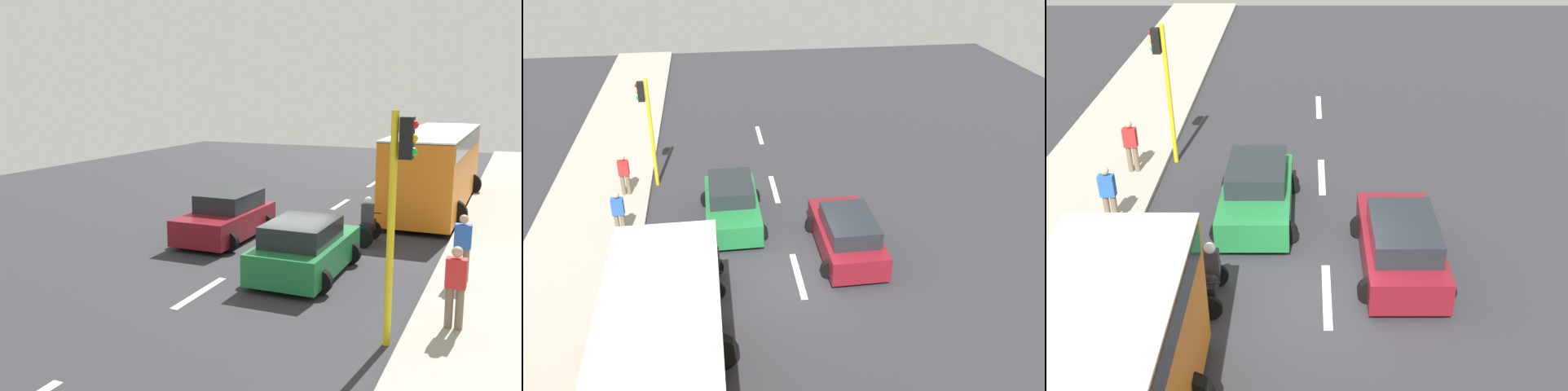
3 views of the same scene
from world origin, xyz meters
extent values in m
cube|color=#2D2D33|center=(0.00, 0.00, -0.05)|extent=(40.00, 60.00, 0.10)
cube|color=white|center=(0.00, -12.00, 0.01)|extent=(0.20, 2.40, 0.01)
cube|color=white|center=(0.00, -6.00, 0.01)|extent=(0.20, 2.40, 0.01)
cube|color=white|center=(0.00, 0.00, 0.01)|extent=(0.20, 2.40, 0.01)
cube|color=#1E7238|center=(1.84, -3.58, 0.56)|extent=(1.87, 4.09, 0.80)
cube|color=#1E2328|center=(1.84, -3.91, 1.24)|extent=(1.57, 2.29, 0.56)
cylinder|color=black|center=(1.01, -2.23, 0.32)|extent=(0.64, 0.22, 0.64)
cylinder|color=black|center=(2.66, -2.23, 0.32)|extent=(0.64, 0.22, 0.64)
cylinder|color=black|center=(1.01, -4.93, 0.32)|extent=(0.64, 0.22, 0.64)
cylinder|color=black|center=(2.66, -4.93, 0.32)|extent=(0.64, 0.22, 0.64)
cube|color=maroon|center=(-1.79, -1.15, 0.56)|extent=(1.82, 4.13, 0.80)
cube|color=#1E2328|center=(-1.79, -0.82, 1.24)|extent=(1.53, 2.31, 0.56)
cylinder|color=black|center=(-0.99, -2.51, 0.32)|extent=(0.64, 0.22, 0.64)
cylinder|color=black|center=(-2.59, -2.51, 0.32)|extent=(0.64, 0.22, 0.64)
cylinder|color=black|center=(-0.99, 0.21, 0.32)|extent=(0.64, 0.22, 0.64)
cylinder|color=black|center=(-2.59, 0.21, 0.32)|extent=(0.64, 0.22, 0.64)
cylinder|color=black|center=(2.59, 0.81, 0.30)|extent=(0.60, 0.10, 0.60)
cylinder|color=black|center=(2.59, -0.39, 0.30)|extent=(0.60, 0.10, 0.60)
cube|color=black|center=(2.59, 0.16, 0.55)|extent=(0.28, 1.10, 0.36)
sphere|color=black|center=(2.59, 0.36, 0.73)|extent=(0.32, 0.32, 0.32)
cylinder|color=black|center=(2.59, 0.71, 0.90)|extent=(0.55, 0.04, 0.04)
cube|color=#333338|center=(2.59, 0.06, 1.00)|extent=(0.36, 0.24, 0.60)
sphere|color=silver|center=(2.59, 0.11, 1.40)|extent=(0.26, 0.26, 0.26)
cylinder|color=#72604C|center=(5.61, -2.99, 0.57)|extent=(0.16, 0.16, 0.85)
cylinder|color=#72604C|center=(5.81, -2.99, 0.57)|extent=(0.16, 0.16, 0.85)
cube|color=#2659B2|center=(5.71, -2.99, 1.30)|extent=(0.40, 0.24, 0.60)
sphere|color=tan|center=(5.71, -2.99, 1.73)|extent=(0.22, 0.22, 0.22)
cylinder|color=#72604C|center=(5.77, -6.11, 0.57)|extent=(0.16, 0.16, 0.85)
cylinder|color=#72604C|center=(5.97, -6.11, 0.57)|extent=(0.16, 0.16, 0.85)
cube|color=red|center=(5.87, -6.11, 1.30)|extent=(0.40, 0.24, 0.60)
sphere|color=tan|center=(5.87, -6.11, 1.73)|extent=(0.22, 0.22, 0.22)
cylinder|color=yellow|center=(4.75, -7.09, 2.25)|extent=(0.14, 0.14, 4.50)
cube|color=black|center=(4.97, -7.09, 4.00)|extent=(0.24, 0.24, 0.76)
sphere|color=red|center=(5.09, -7.09, 4.24)|extent=(0.16, 0.16, 0.16)
sphere|color=#F2A50C|center=(5.09, -7.09, 4.00)|extent=(0.16, 0.16, 0.16)
sphere|color=green|center=(5.09, -7.09, 3.76)|extent=(0.16, 0.16, 0.16)
camera|label=1|loc=(6.87, -17.88, 4.90)|focal=40.76mm
camera|label=2|loc=(2.43, 13.90, 10.35)|focal=37.98mm
camera|label=3|loc=(0.46, 11.73, 9.17)|focal=43.88mm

